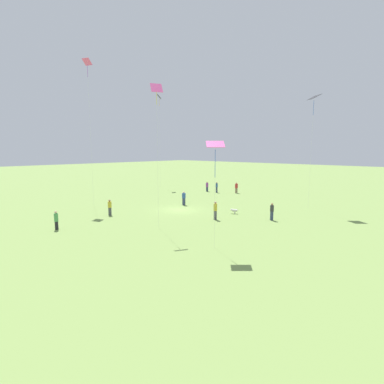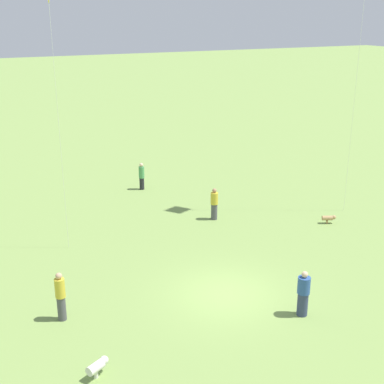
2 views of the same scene
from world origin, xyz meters
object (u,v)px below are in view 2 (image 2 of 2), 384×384
(person_1, at_px, (303,294))
(person_7, at_px, (214,204))
(person_4, at_px, (142,176))
(dog_0, at_px, (98,366))
(person_6, at_px, (61,296))
(dog_1, at_px, (329,218))

(person_1, xyz_separation_m, person_7, (9.97, -1.61, -0.01))
(person_1, distance_m, person_4, 16.52)
(dog_0, bearing_deg, person_4, 126.89)
(person_6, xyz_separation_m, dog_0, (-3.71, -0.26, -0.59))
(person_7, bearing_deg, person_6, 53.17)
(person_7, height_order, dog_1, person_7)
(person_7, relative_size, dog_0, 2.23)
(person_6, bearing_deg, person_4, -132.78)
(person_4, distance_m, person_7, 6.76)
(person_4, distance_m, person_6, 15.22)
(person_4, relative_size, person_6, 0.91)
(person_1, height_order, person_4, person_1)
(dog_1, bearing_deg, person_7, -97.22)
(person_4, relative_size, dog_1, 2.35)
(dog_1, bearing_deg, dog_0, -40.66)
(person_1, distance_m, dog_0, 7.91)
(person_4, bearing_deg, person_7, 58.68)
(person_1, relative_size, person_4, 1.04)
(person_1, distance_m, dog_1, 9.63)
(person_6, xyz_separation_m, dog_1, (3.14, -15.00, -0.66))
(person_7, distance_m, dog_0, 13.86)
(person_6, xyz_separation_m, person_7, (6.36, -9.76, -0.09))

